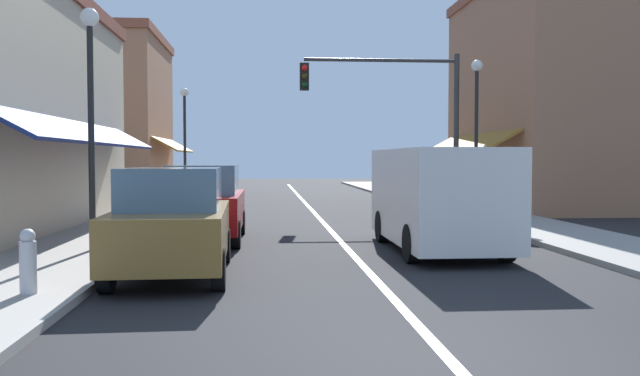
# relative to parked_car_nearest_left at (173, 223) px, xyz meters

# --- Properties ---
(ground_plane) EXTENTS (80.00, 80.00, 0.00)m
(ground_plane) POSITION_rel_parked_car_nearest_left_xyz_m (3.25, 12.66, -0.88)
(ground_plane) COLOR black
(sidewalk_left) EXTENTS (2.60, 56.00, 0.12)m
(sidewalk_left) POSITION_rel_parked_car_nearest_left_xyz_m (-2.25, 12.66, -0.82)
(sidewalk_left) COLOR gray
(sidewalk_left) RESTS_ON ground
(sidewalk_right) EXTENTS (2.60, 56.00, 0.12)m
(sidewalk_right) POSITION_rel_parked_car_nearest_left_xyz_m (8.75, 12.66, -0.82)
(sidewalk_right) COLOR gray
(sidewalk_right) RESTS_ON ground
(lane_center_stripe) EXTENTS (0.14, 52.00, 0.01)m
(lane_center_stripe) POSITION_rel_parked_car_nearest_left_xyz_m (3.25, 12.66, -0.88)
(lane_center_stripe) COLOR silver
(lane_center_stripe) RESTS_ON ground
(storefront_right_block) EXTENTS (6.76, 10.20, 8.83)m
(storefront_right_block) POSITION_rel_parked_car_nearest_left_xyz_m (12.77, 14.66, 3.54)
(storefront_right_block) COLOR #9E6B4C
(storefront_right_block) RESTS_ON ground
(storefront_far_left) EXTENTS (7.26, 8.20, 7.97)m
(storefront_far_left) POSITION_rel_parked_car_nearest_left_xyz_m (-6.52, 22.66, 3.11)
(storefront_far_left) COLOR #9E6B4C
(storefront_far_left) RESTS_ON ground
(parked_car_nearest_left) EXTENTS (1.87, 4.14, 1.77)m
(parked_car_nearest_left) POSITION_rel_parked_car_nearest_left_xyz_m (0.00, 0.00, 0.00)
(parked_car_nearest_left) COLOR brown
(parked_car_nearest_left) RESTS_ON ground
(parked_car_second_left) EXTENTS (1.80, 4.11, 1.77)m
(parked_car_second_left) POSITION_rel_parked_car_nearest_left_xyz_m (0.10, 4.60, 0.00)
(parked_car_second_left) COLOR maroon
(parked_car_second_left) RESTS_ON ground
(van_in_lane) EXTENTS (2.01, 5.18, 2.12)m
(van_in_lane) POSITION_rel_parked_car_nearest_left_xyz_m (5.08, 2.60, 0.27)
(van_in_lane) COLOR silver
(van_in_lane) RESTS_ON ground
(traffic_signal_mast_arm) EXTENTS (5.46, 0.50, 5.49)m
(traffic_signal_mast_arm) POSITION_rel_parked_car_nearest_left_xyz_m (6.12, 11.42, 2.91)
(traffic_signal_mast_arm) COLOR #333333
(traffic_signal_mast_arm) RESTS_ON ground
(street_lamp_left_near) EXTENTS (0.36, 0.36, 4.84)m
(street_lamp_left_near) POSITION_rel_parked_car_nearest_left_xyz_m (-1.88, 2.42, 2.38)
(street_lamp_left_near) COLOR black
(street_lamp_left_near) RESTS_ON ground
(street_lamp_right_mid) EXTENTS (0.36, 0.36, 5.06)m
(street_lamp_right_mid) POSITION_rel_parked_car_nearest_left_xyz_m (8.26, 9.95, 2.50)
(street_lamp_right_mid) COLOR black
(street_lamp_right_mid) RESTS_ON ground
(street_lamp_left_far) EXTENTS (0.36, 0.36, 4.97)m
(street_lamp_left_far) POSITION_rel_parked_car_nearest_left_xyz_m (-1.94, 18.41, 2.45)
(street_lamp_left_far) COLOR black
(street_lamp_left_far) RESTS_ON ground
(fire_hydrant) EXTENTS (0.22, 0.22, 0.87)m
(fire_hydrant) POSITION_rel_parked_car_nearest_left_xyz_m (-1.64, -1.89, -0.33)
(fire_hydrant) COLOR #B2B2B7
(fire_hydrant) RESTS_ON ground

